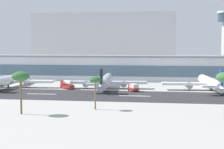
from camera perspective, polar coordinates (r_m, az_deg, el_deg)
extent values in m
plane|color=#B2AFA8|center=(146.89, 4.16, -3.23)|extent=(1400.00, 1400.00, 0.00)
cube|color=#2D2D30|center=(145.80, 4.13, -3.27)|extent=(800.00, 32.08, 0.08)
cube|color=white|center=(154.19, -10.58, -2.90)|extent=(12.00, 1.20, 0.01)
cube|color=white|center=(145.96, 3.42, -3.24)|extent=(12.00, 1.20, 0.01)
cube|color=silver|center=(217.96, 0.76, 0.95)|extent=(202.29, 26.58, 12.98)
cube|color=#476075|center=(204.74, 0.22, 0.55)|extent=(196.23, 0.30, 5.84)
cube|color=gray|center=(217.67, 0.77, 2.78)|extent=(204.32, 26.84, 1.00)
cube|color=#BCBCC1|center=(332.68, -1.18, 5.10)|extent=(124.17, 28.97, 47.79)
cylinder|color=white|center=(183.68, -15.14, -0.80)|extent=(6.41, 43.89, 4.37)
sphere|color=white|center=(204.10, -12.88, -0.26)|extent=(4.16, 4.16, 4.16)
cube|color=white|center=(182.91, -15.24, -0.96)|extent=(42.75, 8.53, 0.96)
cylinder|color=gray|center=(179.67, -12.40, -1.24)|extent=(3.13, 6.25, 2.84)
cylinder|color=black|center=(181.92, -15.37, -1.73)|extent=(0.79, 0.79, 1.20)
cylinder|color=silver|center=(172.23, -1.02, -1.00)|extent=(8.50, 43.17, 4.30)
sphere|color=silver|center=(193.56, -0.52, -0.41)|extent=(4.08, 4.08, 4.08)
cone|color=silver|center=(150.93, -1.65, -1.75)|extent=(4.61, 8.07, 3.87)
cube|color=silver|center=(171.41, -1.04, -1.17)|extent=(38.20, 10.13, 0.94)
cylinder|color=gray|center=(171.03, 1.80, -1.43)|extent=(3.37, 6.26, 2.79)
cylinder|color=gray|center=(172.36, -3.85, -1.40)|extent=(3.37, 6.26, 2.79)
cube|color=silver|center=(152.59, -1.59, -1.52)|extent=(13.12, 4.79, 0.76)
cube|color=black|center=(152.31, -1.60, -0.39)|extent=(1.25, 5.84, 6.87)
cylinder|color=black|center=(170.37, -1.07, -1.98)|extent=(0.77, 0.77, 1.18)
cylinder|color=white|center=(171.01, 14.67, -1.19)|extent=(8.24, 42.44, 4.22)
sphere|color=white|center=(191.69, 13.46, -0.59)|extent=(4.01, 4.01, 4.01)
cone|color=white|center=(150.45, 16.20, -1.96)|extent=(4.51, 7.93, 3.80)
cube|color=white|center=(170.23, 14.72, -1.36)|extent=(43.33, 10.41, 0.93)
cylinder|color=gray|center=(168.70, 11.49, -1.61)|extent=(3.30, 6.15, 2.74)
cube|color=white|center=(152.05, 16.07, -1.73)|extent=(14.86, 4.86, 0.74)
cube|color=navy|center=(151.77, 16.09, -0.62)|extent=(1.22, 5.74, 6.76)
cylinder|color=black|center=(169.22, 14.79, -2.17)|extent=(0.76, 0.76, 1.16)
cube|color=#B2231E|center=(171.15, -6.75, -1.79)|extent=(7.88, 7.82, 1.40)
cylinder|color=silver|center=(170.09, -6.59, -1.24)|extent=(5.59, 5.55, 2.10)
cube|color=#B2231E|center=(173.80, -7.28, -1.17)|extent=(3.13, 3.14, 1.80)
cylinder|color=black|center=(174.44, -6.86, -1.91)|extent=(0.84, 0.83, 0.90)
cylinder|color=black|center=(173.18, -7.61, -1.96)|extent=(0.84, 0.83, 0.90)
cylinder|color=black|center=(169.31, -5.87, -2.09)|extent=(0.84, 0.83, 0.90)
cylinder|color=black|center=(168.02, -6.64, -2.14)|extent=(0.84, 0.83, 0.90)
cube|color=#B2231E|center=(160.66, 3.23, -2.20)|extent=(5.13, 6.38, 1.20)
cube|color=silver|center=(159.86, 3.34, -1.73)|extent=(4.19, 4.89, 1.60)
cube|color=#B2231E|center=(162.47, 2.91, -1.65)|extent=(2.76, 2.57, 1.50)
cylinder|color=black|center=(163.12, 3.30, -2.32)|extent=(0.70, 0.92, 0.90)
cylinder|color=black|center=(162.13, 2.53, -2.35)|extent=(0.70, 0.92, 0.90)
cylinder|color=black|center=(159.35, 3.94, -2.48)|extent=(0.70, 0.92, 0.90)
cylinder|color=black|center=(158.34, 3.15, -2.51)|extent=(0.70, 0.92, 0.90)
cylinder|color=brown|center=(114.91, -2.54, -3.04)|extent=(0.45, 0.45, 9.06)
ellipsoid|color=#2D602D|center=(114.42, -2.55, -0.79)|extent=(3.57, 3.57, 1.96)
cylinder|color=brown|center=(110.00, -13.55, -3.05)|extent=(0.54, 0.54, 10.73)
ellipsoid|color=#2D602D|center=(109.46, -13.60, -0.26)|extent=(5.09, 5.09, 2.80)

